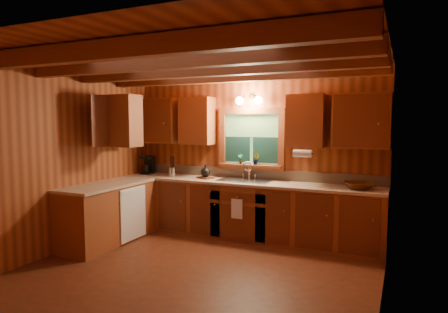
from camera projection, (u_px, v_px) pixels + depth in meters
room at (196, 166)px, 4.74m from camera, size 4.20×4.20×4.20m
ceiling_beams at (196, 65)px, 4.63m from camera, size 4.20×2.54×0.18m
base_cabinets at (208, 211)px, 6.18m from camera, size 4.20×2.22×0.86m
countertop at (209, 183)px, 6.14m from camera, size 4.20×2.24×0.04m
backsplash at (252, 174)px, 6.47m from camera, size 4.20×0.02×0.16m
dishwasher_panel at (133, 214)px, 6.04m from camera, size 0.02×0.60×0.80m
upper_cabinets at (208, 121)px, 6.21m from camera, size 4.19×1.77×0.78m
window at (251, 140)px, 6.41m from camera, size 1.12×0.08×1.00m
window_sill at (250, 166)px, 6.40m from camera, size 1.06×0.14×0.04m
wall_sconce at (249, 100)px, 6.24m from camera, size 0.45×0.21×0.17m
paper_towel_roll at (303, 153)px, 5.74m from camera, size 0.27×0.11×0.11m
dish_towel at (237, 209)px, 5.95m from camera, size 0.18×0.01×0.30m
sink at (245, 184)px, 6.23m from camera, size 0.82×0.48×0.43m
coffee_maker at (148, 165)px, 7.06m from camera, size 0.18×0.23×0.32m
utensil_crock at (172, 171)px, 6.74m from camera, size 0.12×0.12×0.35m
cutting_board at (205, 178)px, 6.50m from camera, size 0.30×0.26×0.02m
teakettle at (205, 172)px, 6.49m from camera, size 0.16×0.16×0.20m
wicker_basket at (359, 186)px, 5.46m from camera, size 0.52×0.52×0.10m
potted_plant_left at (240, 159)px, 6.45m from camera, size 0.09×0.06×0.16m
potted_plant_right at (256, 159)px, 6.35m from camera, size 0.11×0.09×0.18m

